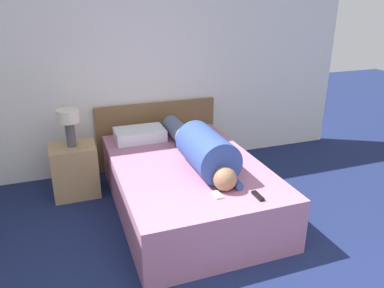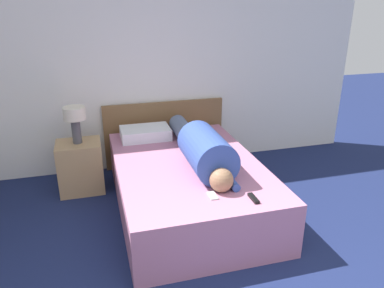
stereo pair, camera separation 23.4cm
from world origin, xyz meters
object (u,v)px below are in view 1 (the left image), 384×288
table_lamp (69,121)px  tv_remote (258,196)px  nightstand (75,170)px  person_lying (201,148)px  bed (187,185)px  pillow_near_headboard (140,134)px  cell_phone (217,195)px

table_lamp → tv_remote: 2.04m
nightstand → person_lying: bearing=-33.3°
bed → tv_remote: size_ratio=13.74×
tv_remote → nightstand: bearing=131.8°
bed → nightstand: (-1.03, 0.67, 0.03)m
bed → nightstand: 1.23m
person_lying → tv_remote: size_ratio=11.03×
person_lying → bed: bearing=144.3°
pillow_near_headboard → cell_phone: size_ratio=4.21×
pillow_near_headboard → tv_remote: (0.61, -1.61, -0.05)m
bed → nightstand: size_ratio=3.69×
nightstand → pillow_near_headboard: (0.74, 0.11, 0.28)m
table_lamp → bed: bearing=-33.0°
bed → cell_phone: cell_phone is taller
tv_remote → cell_phone: bearing=155.2°
nightstand → bed: bearing=-33.0°
nightstand → pillow_near_headboard: bearing=8.1°
nightstand → cell_phone: size_ratio=4.29×
pillow_near_headboard → person_lying: bearing=-64.4°
person_lying → tv_remote: 0.79m
pillow_near_headboard → cell_phone: bearing=-78.0°
bed → tv_remote: tv_remote is taller
table_lamp → person_lying: (1.15, -0.75, -0.17)m
person_lying → tv_remote: person_lying is taller
bed → table_lamp: 1.36m
bed → person_lying: bearing=-35.7°
cell_phone → person_lying: bearing=80.9°
tv_remote → cell_phone: (-0.30, 0.14, -0.01)m
pillow_near_headboard → tv_remote: pillow_near_headboard is taller
table_lamp → cell_phone: size_ratio=3.01×
table_lamp → person_lying: 1.38m
table_lamp → cell_phone: (1.05, -1.37, -0.33)m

